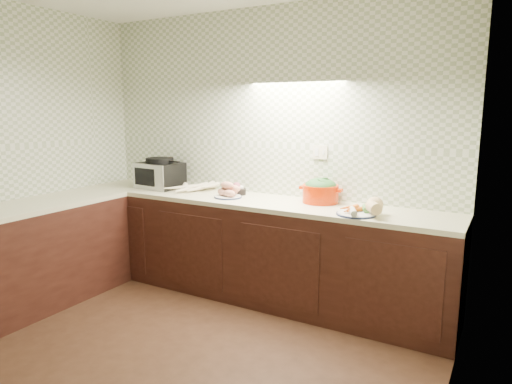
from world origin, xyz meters
The scene contains 8 objects.
room centered at (0.00, 0.00, 1.63)m, with size 3.60×3.60×2.60m.
counter centered at (-0.68, 0.68, 0.45)m, with size 3.60×3.60×0.90m.
toaster_oven centered at (-1.08, 1.54, 1.04)m, with size 0.46×0.37×0.31m.
parsnip_pile centered at (-0.67, 1.56, 0.93)m, with size 0.46×0.46×0.08m.
sweet_potato_plate centered at (-0.20, 1.46, 0.95)m, with size 0.26×0.25×0.15m.
onion_bowl centered at (-0.20, 1.62, 0.94)m, with size 0.15×0.15×0.12m.
dutch_oven centered at (0.62, 1.65, 1.00)m, with size 0.38×0.32×0.21m.
veg_plate centered at (1.09, 1.40, 0.95)m, with size 0.39×0.39×0.14m.
Camera 1 is at (2.03, -1.95, 1.69)m, focal length 32.00 mm.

